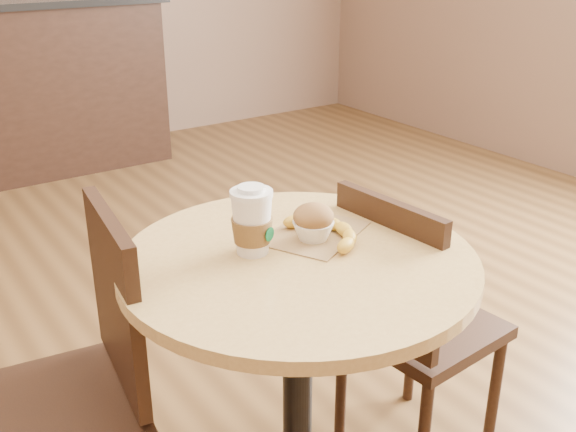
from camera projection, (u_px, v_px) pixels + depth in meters
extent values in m
cylinder|color=black|center=(298.00, 398.00, 1.60)|extent=(0.07, 0.07, 0.72)
cylinder|color=tan|center=(298.00, 262.00, 1.46)|extent=(0.78, 0.78, 0.03)
cube|color=black|center=(49.00, 412.00, 1.47)|extent=(0.43, 0.43, 0.04)
cylinder|color=black|center=(115.00, 424.00, 1.75)|extent=(0.03, 0.03, 0.43)
cube|color=black|center=(116.00, 300.00, 1.45)|extent=(0.08, 0.36, 0.40)
cube|color=black|center=(423.00, 327.00, 1.83)|extent=(0.39, 0.39, 0.04)
cylinder|color=black|center=(495.00, 393.00, 1.89)|extent=(0.03, 0.03, 0.40)
cylinder|color=black|center=(412.00, 345.00, 2.11)|extent=(0.03, 0.03, 0.40)
cylinder|color=black|center=(341.00, 383.00, 1.93)|extent=(0.03, 0.03, 0.40)
cube|color=black|center=(386.00, 271.00, 1.65)|extent=(0.05, 0.34, 0.38)
cube|color=#967448|center=(315.00, 233.00, 1.56)|extent=(0.30, 0.27, 0.00)
cylinder|color=white|center=(251.00, 193.00, 1.42)|extent=(0.09, 0.09, 0.01)
cylinder|color=white|center=(251.00, 189.00, 1.41)|extent=(0.06, 0.06, 0.01)
cylinder|color=#074E24|center=(270.00, 234.00, 1.43)|extent=(0.03, 0.01, 0.03)
ellipsoid|color=brown|center=(313.00, 217.00, 1.51)|extent=(0.09, 0.09, 0.06)
ellipsoid|color=#F7EEC6|center=(314.00, 209.00, 1.50)|extent=(0.03, 0.03, 0.02)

